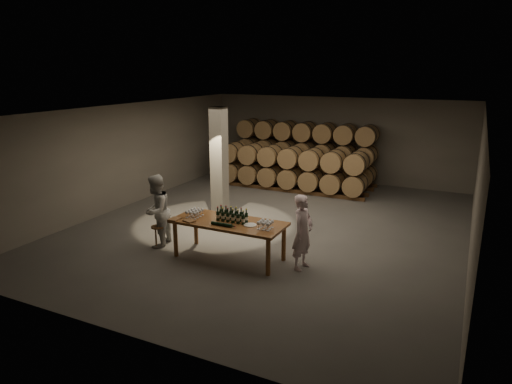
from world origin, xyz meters
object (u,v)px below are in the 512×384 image
at_px(stool, 158,230).
at_px(person_man, 303,232).
at_px(tasting_table, 229,226).
at_px(bottle_cluster, 232,216).
at_px(notebook_near, 189,221).
at_px(plate, 250,225).
at_px(person_woman, 156,211).

height_order(stool, person_man, person_man).
distance_m(tasting_table, bottle_cluster, 0.23).
relative_size(notebook_near, person_man, 0.15).
relative_size(tasting_table, bottle_cluster, 3.55).
distance_m(tasting_table, stool, 1.96).
xyz_separation_m(tasting_table, bottle_cluster, (0.07, 0.03, 0.22)).
xyz_separation_m(bottle_cluster, stool, (-1.99, -0.16, -0.58)).
distance_m(plate, person_man, 1.17).
bearing_deg(bottle_cluster, tasting_table, -160.36).
relative_size(bottle_cluster, person_woman, 0.41).
height_order(stool, person_woman, person_woman).
height_order(bottle_cluster, person_woman, person_woman).
height_order(tasting_table, notebook_near, notebook_near).
bearing_deg(person_woman, plate, 78.79).
distance_m(person_man, person_woman, 3.69).
bearing_deg(notebook_near, tasting_table, 44.14).
height_order(plate, stool, plate).
bearing_deg(stool, tasting_table, 4.04).
bearing_deg(tasting_table, bottle_cluster, 19.64).
bearing_deg(tasting_table, notebook_near, -153.97).
bearing_deg(stool, plate, 2.39).
bearing_deg(plate, stool, -177.61).
height_order(tasting_table, person_man, person_man).
xyz_separation_m(plate, person_man, (1.13, 0.26, -0.07)).
height_order(tasting_table, plate, plate).
relative_size(tasting_table, notebook_near, 10.38).
relative_size(stool, person_man, 0.32).
bearing_deg(person_woman, bottle_cluster, 80.60).
height_order(notebook_near, person_woman, person_woman).
bearing_deg(person_man, person_woman, 104.86).
height_order(bottle_cluster, person_man, person_man).
bearing_deg(person_woman, notebook_near, 62.61).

